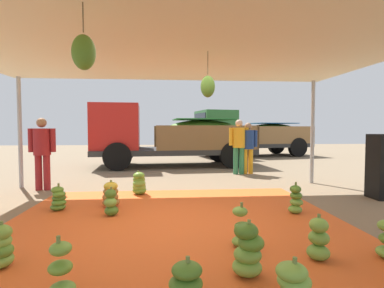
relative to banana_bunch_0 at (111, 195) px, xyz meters
The scene contains 19 objects.
ground_plane 2.19m from the banana_bunch_0, 56.35° to the left, with size 40.00×40.00×0.00m, color #7F6B51.
tarp_orange 1.71m from the banana_bunch_0, 44.58° to the right, with size 5.36×5.23×0.01m, color #E05B23.
tent_canopy 3.07m from the banana_bunch_0, 46.76° to the right, with size 8.00×7.00×2.83m.
banana_bunch_0 is the anchor object (origin of this frame).
banana_bunch_1 3.06m from the banana_bunch_0, 87.73° to the right, with size 0.29×0.30×0.54m.
banana_bunch_3 0.61m from the banana_bunch_0, 79.46° to the right, with size 0.29×0.30×0.49m.
banana_bunch_4 3.76m from the banana_bunch_0, 42.54° to the right, with size 0.35×0.35×0.51m.
banana_bunch_7 1.12m from the banana_bunch_0, 66.65° to the left, with size 0.43×0.44×0.54m.
banana_bunch_8 3.53m from the banana_bunch_0, 69.78° to the right, with size 0.39×0.40×0.42m.
banana_bunch_9 3.40m from the banana_bunch_0, 56.57° to the right, with size 0.40×0.40×0.57m.
banana_bunch_10 2.56m from the banana_bunch_0, 106.24° to the right, with size 0.40×0.40×0.49m.
banana_bunch_11 3.38m from the banana_bunch_0, 12.23° to the right, with size 0.30×0.30×0.54m.
banana_bunch_12 0.91m from the banana_bunch_0, 169.10° to the right, with size 0.36×0.38×0.49m.
banana_bunch_13 2.89m from the banana_bunch_0, 46.41° to the right, with size 0.34×0.34×0.55m.
cargo_truck_main 6.40m from the banana_bunch_0, 79.67° to the left, with size 6.34×2.86×2.40m.
cargo_truck_far 11.51m from the banana_bunch_0, 61.48° to the left, with size 6.35×3.39×2.40m.
worker_0 5.45m from the banana_bunch_0, 46.38° to the left, with size 0.61×0.38×1.68m.
worker_1 5.21m from the banana_bunch_0, 48.59° to the left, with size 0.65×0.40×1.78m.
worker_2 2.73m from the banana_bunch_0, 137.65° to the left, with size 0.64×0.39×1.74m.
Camera 1 is at (-0.15, -4.56, 1.49)m, focal length 28.20 mm.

